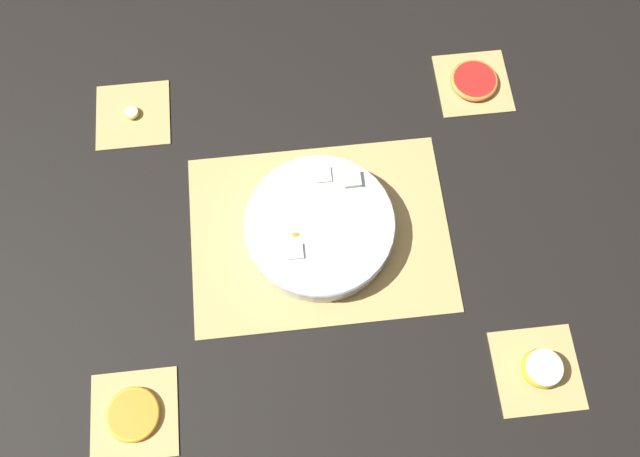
% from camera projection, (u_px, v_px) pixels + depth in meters
% --- Properties ---
extents(ground_plane, '(6.00, 6.00, 0.00)m').
position_uv_depth(ground_plane, '(320.00, 233.00, 1.17)').
color(ground_plane, black).
extents(bamboo_mat_center, '(0.48, 0.35, 0.01)m').
position_uv_depth(bamboo_mat_center, '(320.00, 233.00, 1.17)').
color(bamboo_mat_center, tan).
rests_on(bamboo_mat_center, ground_plane).
extents(coaster_mat_near_left, '(0.15, 0.15, 0.01)m').
position_uv_depth(coaster_mat_near_left, '(134.00, 415.00, 1.05)').
color(coaster_mat_near_left, tan).
rests_on(coaster_mat_near_left, ground_plane).
extents(coaster_mat_near_right, '(0.15, 0.15, 0.01)m').
position_uv_depth(coaster_mat_near_right, '(537.00, 370.00, 1.08)').
color(coaster_mat_near_right, tan).
rests_on(coaster_mat_near_right, ground_plane).
extents(coaster_mat_far_left, '(0.15, 0.15, 0.01)m').
position_uv_depth(coaster_mat_far_left, '(133.00, 115.00, 1.25)').
color(coaster_mat_far_left, tan).
rests_on(coaster_mat_far_left, ground_plane).
extents(coaster_mat_far_right, '(0.15, 0.15, 0.01)m').
position_uv_depth(coaster_mat_far_right, '(473.00, 83.00, 1.28)').
color(coaster_mat_far_right, tan).
rests_on(coaster_mat_far_right, ground_plane).
extents(fruit_salad_bowl, '(0.27, 0.27, 0.06)m').
position_uv_depth(fruit_salad_bowl, '(320.00, 226.00, 1.14)').
color(fruit_salad_bowl, silver).
rests_on(fruit_salad_bowl, bamboo_mat_center).
extents(apple_half, '(0.07, 0.07, 0.04)m').
position_uv_depth(apple_half, '(542.00, 368.00, 1.06)').
color(apple_half, gold).
rests_on(apple_half, coaster_mat_near_right).
extents(orange_slice_whole, '(0.09, 0.09, 0.01)m').
position_uv_depth(orange_slice_whole, '(133.00, 414.00, 1.05)').
color(orange_slice_whole, orange).
rests_on(orange_slice_whole, coaster_mat_near_left).
extents(banana_coin_single, '(0.03, 0.03, 0.01)m').
position_uv_depth(banana_coin_single, '(132.00, 113.00, 1.25)').
color(banana_coin_single, '#F4EABC').
rests_on(banana_coin_single, coaster_mat_far_left).
extents(grapefruit_slice, '(0.10, 0.10, 0.01)m').
position_uv_depth(grapefruit_slice, '(474.00, 81.00, 1.27)').
color(grapefruit_slice, '#B2231E').
rests_on(grapefruit_slice, coaster_mat_far_right).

